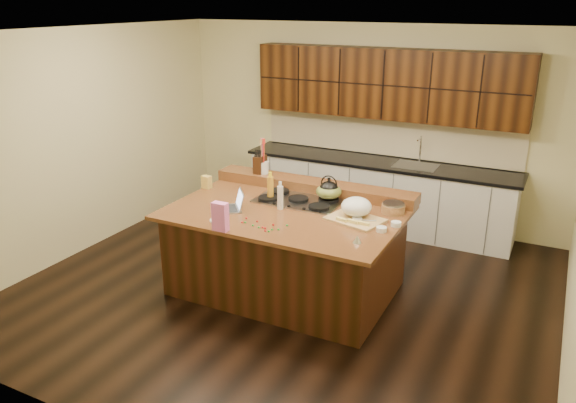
% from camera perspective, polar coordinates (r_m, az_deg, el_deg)
% --- Properties ---
extents(room, '(5.52, 5.02, 2.72)m').
position_cam_1_polar(room, '(5.70, -0.23, 3.15)').
color(room, black).
rests_on(room, ground).
extents(island, '(2.40, 1.60, 0.92)m').
position_cam_1_polar(island, '(6.02, -0.22, -4.95)').
color(island, black).
rests_on(island, ground).
extents(back_ledge, '(2.40, 0.30, 0.12)m').
position_cam_1_polar(back_ledge, '(6.42, 2.62, 1.60)').
color(back_ledge, black).
rests_on(back_ledge, island).
extents(cooktop, '(0.92, 0.52, 0.05)m').
position_cam_1_polar(cooktop, '(6.09, 1.06, 0.15)').
color(cooktop, gray).
rests_on(cooktop, island).
extents(back_counter, '(3.70, 0.66, 2.40)m').
position_cam_1_polar(back_counter, '(7.68, 9.38, 4.48)').
color(back_counter, silver).
rests_on(back_counter, ground).
extents(kettle, '(0.27, 0.27, 0.19)m').
position_cam_1_polar(kettle, '(6.04, 4.17, 1.20)').
color(kettle, black).
rests_on(kettle, cooktop).
extents(green_bowl, '(0.36, 0.36, 0.15)m').
position_cam_1_polar(green_bowl, '(6.05, 4.16, 1.02)').
color(green_bowl, olive).
rests_on(green_bowl, cooktop).
extents(laptop, '(0.35, 0.36, 0.20)m').
position_cam_1_polar(laptop, '(5.87, -5.40, -0.30)').
color(laptop, '#B7B7BC').
rests_on(laptop, island).
extents(oil_bottle, '(0.08, 0.08, 0.27)m').
position_cam_1_polar(oil_bottle, '(6.09, -1.80, 1.33)').
color(oil_bottle, '#C58922').
rests_on(oil_bottle, island).
extents(vinegar_bottle, '(0.07, 0.07, 0.25)m').
position_cam_1_polar(vinegar_bottle, '(5.83, -0.79, 0.38)').
color(vinegar_bottle, silver).
rests_on(vinegar_bottle, island).
extents(wooden_tray, '(0.61, 0.51, 0.21)m').
position_cam_1_polar(wooden_tray, '(5.63, 6.93, -0.82)').
color(wooden_tray, tan).
rests_on(wooden_tray, island).
extents(ramekin_a, '(0.11, 0.11, 0.04)m').
position_cam_1_polar(ramekin_a, '(5.57, 7.04, -1.87)').
color(ramekin_a, white).
rests_on(ramekin_a, island).
extents(ramekin_b, '(0.12, 0.12, 0.04)m').
position_cam_1_polar(ramekin_b, '(5.38, 9.47, -2.80)').
color(ramekin_b, white).
rests_on(ramekin_b, island).
extents(ramekin_c, '(0.13, 0.13, 0.04)m').
position_cam_1_polar(ramekin_c, '(5.53, 10.91, -2.26)').
color(ramekin_c, white).
rests_on(ramekin_c, island).
extents(strainer_bowl, '(0.30, 0.30, 0.09)m').
position_cam_1_polar(strainer_bowl, '(5.85, 10.64, -0.72)').
color(strainer_bowl, '#996B3F').
rests_on(strainer_bowl, island).
extents(kitchen_timer, '(0.10, 0.10, 0.07)m').
position_cam_1_polar(kitchen_timer, '(5.10, 7.04, -3.82)').
color(kitchen_timer, silver).
rests_on(kitchen_timer, island).
extents(pink_bag, '(0.15, 0.08, 0.28)m').
position_cam_1_polar(pink_bag, '(5.32, -6.90, -1.54)').
color(pink_bag, pink).
rests_on(pink_bag, island).
extents(candy_plate, '(0.20, 0.20, 0.01)m').
position_cam_1_polar(candy_plate, '(5.61, -7.05, -1.89)').
color(candy_plate, white).
rests_on(candy_plate, island).
extents(package_box, '(0.11, 0.09, 0.15)m').
position_cam_1_polar(package_box, '(6.57, -8.27, 1.98)').
color(package_box, gold).
rests_on(package_box, island).
extents(utensil_crock, '(0.15, 0.15, 0.14)m').
position_cam_1_polar(utensil_crock, '(6.66, -2.51, 3.46)').
color(utensil_crock, white).
rests_on(utensil_crock, back_ledge).
extents(knife_block, '(0.10, 0.17, 0.21)m').
position_cam_1_polar(knife_block, '(6.67, -2.86, 3.79)').
color(knife_block, black).
rests_on(knife_block, back_ledge).
extents(gumdrop_0, '(0.02, 0.02, 0.02)m').
position_cam_1_polar(gumdrop_0, '(5.53, -3.15, -2.02)').
color(gumdrop_0, red).
rests_on(gumdrop_0, island).
extents(gumdrop_1, '(0.02, 0.02, 0.02)m').
position_cam_1_polar(gumdrop_1, '(5.52, -4.36, -2.12)').
color(gumdrop_1, '#198C26').
rests_on(gumdrop_1, island).
extents(gumdrop_2, '(0.02, 0.02, 0.02)m').
position_cam_1_polar(gumdrop_2, '(5.39, -2.60, -2.63)').
color(gumdrop_2, red).
rests_on(gumdrop_2, island).
extents(gumdrop_3, '(0.02, 0.02, 0.02)m').
position_cam_1_polar(gumdrop_3, '(5.39, -3.00, -2.63)').
color(gumdrop_3, '#198C26').
rests_on(gumdrop_3, island).
extents(gumdrop_4, '(0.02, 0.02, 0.02)m').
position_cam_1_polar(gumdrop_4, '(5.31, -2.32, -2.98)').
color(gumdrop_4, red).
rests_on(gumdrop_4, island).
extents(gumdrop_5, '(0.02, 0.02, 0.02)m').
position_cam_1_polar(gumdrop_5, '(5.44, -3.59, -2.43)').
color(gumdrop_5, '#198C26').
rests_on(gumdrop_5, island).
extents(gumdrop_6, '(0.02, 0.02, 0.02)m').
position_cam_1_polar(gumdrop_6, '(5.37, -2.33, -2.71)').
color(gumdrop_6, red).
rests_on(gumdrop_6, island).
extents(gumdrop_7, '(0.02, 0.02, 0.02)m').
position_cam_1_polar(gumdrop_7, '(5.34, -0.98, -2.86)').
color(gumdrop_7, '#198C26').
rests_on(gumdrop_7, island).
extents(gumdrop_8, '(0.02, 0.02, 0.02)m').
position_cam_1_polar(gumdrop_8, '(5.52, -4.69, -2.11)').
color(gumdrop_8, red).
rests_on(gumdrop_8, island).
extents(gumdrop_9, '(0.02, 0.02, 0.02)m').
position_cam_1_polar(gumdrop_9, '(5.29, -1.96, -3.05)').
color(gumdrop_9, '#198C26').
rests_on(gumdrop_9, island).
extents(gumdrop_10, '(0.02, 0.02, 0.02)m').
position_cam_1_polar(gumdrop_10, '(5.45, -1.51, -2.37)').
color(gumdrop_10, red).
rests_on(gumdrop_10, island).
extents(gumdrop_11, '(0.02, 0.02, 0.02)m').
position_cam_1_polar(gumdrop_11, '(5.43, -0.10, -2.44)').
color(gumdrop_11, '#198C26').
rests_on(gumdrop_11, island).
extents(gumdrop_12, '(0.02, 0.02, 0.02)m').
position_cam_1_polar(gumdrop_12, '(5.62, -4.25, -1.68)').
color(gumdrop_12, red).
rests_on(gumdrop_12, island).
extents(gumdrop_13, '(0.02, 0.02, 0.02)m').
position_cam_1_polar(gumdrop_13, '(5.34, -1.64, -2.86)').
color(gumdrop_13, '#198C26').
rests_on(gumdrop_13, island).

